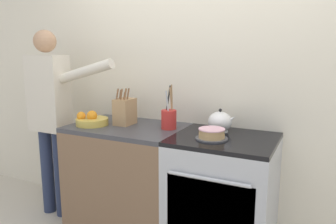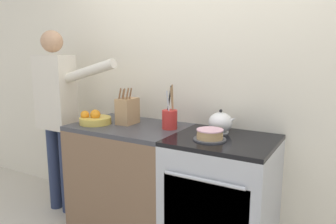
# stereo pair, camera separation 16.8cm
# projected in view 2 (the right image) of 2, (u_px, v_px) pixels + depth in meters

# --- Properties ---
(wall_back) EXTENTS (8.00, 0.04, 2.60)m
(wall_back) POSITION_uv_depth(u_px,v_px,m) (213.00, 74.00, 2.58)
(wall_back) COLOR silver
(wall_back) RESTS_ON ground_plane
(counter_cabinet) EXTENTS (0.90, 0.63, 0.89)m
(counter_cabinet) POSITION_uv_depth(u_px,v_px,m) (130.00, 177.00, 2.74)
(counter_cabinet) COLOR brown
(counter_cabinet) RESTS_ON ground_plane
(stove_range) EXTENTS (0.71, 0.66, 0.89)m
(stove_range) POSITION_uv_depth(u_px,v_px,m) (221.00, 198.00, 2.35)
(stove_range) COLOR #B7BABF
(stove_range) RESTS_ON ground_plane
(layer_cake) EXTENTS (0.22, 0.22, 0.07)m
(layer_cake) POSITION_uv_depth(u_px,v_px,m) (210.00, 135.00, 2.22)
(layer_cake) COLOR #4C4C51
(layer_cake) RESTS_ON stove_range
(tea_kettle) EXTENTS (0.22, 0.18, 0.17)m
(tea_kettle) POSITION_uv_depth(u_px,v_px,m) (221.00, 123.00, 2.41)
(tea_kettle) COLOR white
(tea_kettle) RESTS_ON stove_range
(knife_block) EXTENTS (0.13, 0.18, 0.30)m
(knife_block) POSITION_uv_depth(u_px,v_px,m) (127.00, 111.00, 2.69)
(knife_block) COLOR tan
(knife_block) RESTS_ON counter_cabinet
(utensil_crock) EXTENTS (0.12, 0.12, 0.35)m
(utensil_crock) POSITION_uv_depth(u_px,v_px,m) (170.00, 118.00, 2.52)
(utensil_crock) COLOR red
(utensil_crock) RESTS_ON counter_cabinet
(fruit_bowl) EXTENTS (0.26, 0.26, 0.12)m
(fruit_bowl) POSITION_uv_depth(u_px,v_px,m) (95.00, 119.00, 2.70)
(fruit_bowl) COLOR gold
(fruit_bowl) RESTS_ON counter_cabinet
(person_baker) EXTENTS (0.93, 0.20, 1.66)m
(person_baker) POSITION_uv_depth(u_px,v_px,m) (57.00, 107.00, 2.93)
(person_baker) COLOR #283351
(person_baker) RESTS_ON ground_plane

